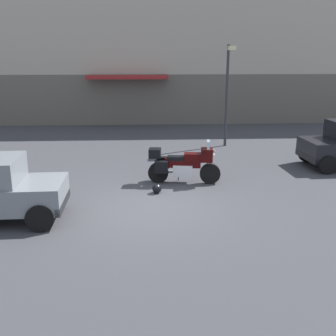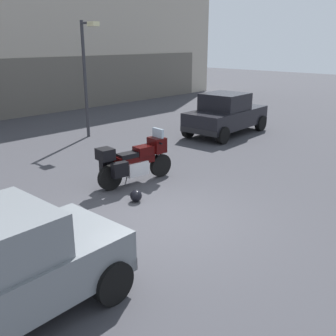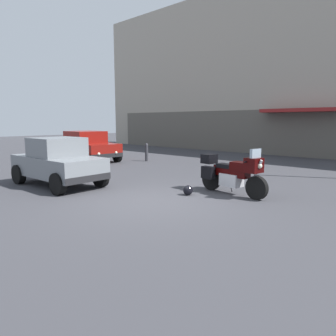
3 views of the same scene
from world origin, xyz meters
name	(u,v)px [view 1 (image 1 of 3)]	position (x,y,z in m)	size (l,w,h in m)	color
ground_plane	(148,208)	(0.00, 0.00, 0.00)	(80.00, 80.00, 0.00)	#38383D
building_facade_rear	(145,28)	(0.00, 14.36, 5.34)	(36.71, 3.40, 10.77)	#A89E8E
motorcycle	(183,164)	(1.11, 2.11, 0.62)	(2.26, 0.87, 1.36)	black
helmet	(157,189)	(0.28, 1.17, 0.14)	(0.28, 0.28, 0.28)	black
streetlamp_curbside	(228,85)	(3.44, 7.24, 2.65)	(0.28, 0.94, 4.29)	#2D2D33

